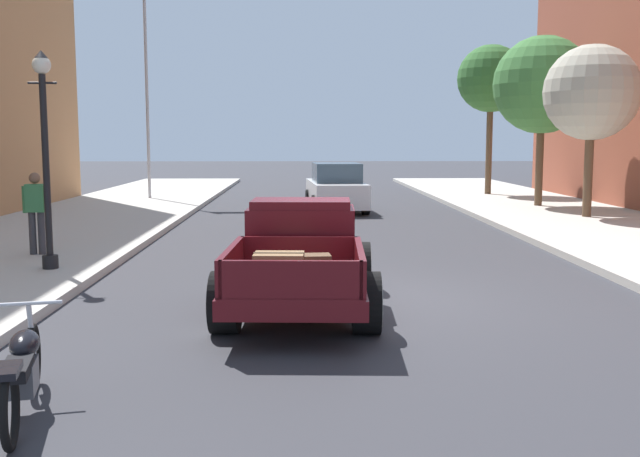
# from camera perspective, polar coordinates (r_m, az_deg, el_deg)

# --- Properties ---
(ground_plane) EXTENTS (140.00, 140.00, 0.00)m
(ground_plane) POSITION_cam_1_polar(r_m,az_deg,el_deg) (11.43, 3.24, -5.51)
(ground_plane) COLOR #333338
(hotrod_truck_maroon) EXTENTS (2.33, 5.00, 1.58)m
(hotrod_truck_maroon) POSITION_cam_1_polar(r_m,az_deg,el_deg) (10.87, -1.49, -2.10)
(hotrod_truck_maroon) COLOR #510F14
(hotrod_truck_maroon) RESTS_ON ground
(motorcycle_parked) EXTENTS (0.72, 2.08, 0.93)m
(motorcycle_parked) POSITION_cam_1_polar(r_m,az_deg,el_deg) (7.13, -22.15, -10.09)
(motorcycle_parked) COLOR black
(motorcycle_parked) RESTS_ON ground
(car_background_white) EXTENTS (2.09, 4.41, 1.65)m
(car_background_white) POSITION_cam_1_polar(r_m,az_deg,el_deg) (25.11, 1.26, 3.10)
(car_background_white) COLOR silver
(car_background_white) RESTS_ON ground
(pedestrian_sidewalk_left) EXTENTS (0.53, 0.22, 1.65)m
(pedestrian_sidewalk_left) POSITION_cam_1_polar(r_m,az_deg,el_deg) (15.77, -21.22, 1.48)
(pedestrian_sidewalk_left) COLOR #333338
(pedestrian_sidewalk_left) RESTS_ON sidewalk_left
(street_lamp_near) EXTENTS (0.50, 0.32, 3.85)m
(street_lamp_near) POSITION_cam_1_polar(r_m,az_deg,el_deg) (13.89, -20.60, 6.20)
(street_lamp_near) COLOR black
(street_lamp_near) RESTS_ON sidewalk_left
(flagpole) EXTENTS (1.74, 0.16, 9.16)m
(flagpole) POSITION_cam_1_polar(r_m,az_deg,el_deg) (29.82, -12.95, 13.18)
(flagpole) COLOR #B2B2B7
(flagpole) RESTS_ON sidewalk_left
(street_tree_second) EXTENTS (2.81, 2.81, 5.08)m
(street_tree_second) POSITION_cam_1_polar(r_m,az_deg,el_deg) (23.34, 20.38, 9.84)
(street_tree_second) COLOR brown
(street_tree_second) RESTS_ON sidewalk_right
(street_tree_third) EXTENTS (3.35, 3.35, 5.83)m
(street_tree_third) POSITION_cam_1_polar(r_m,az_deg,el_deg) (26.75, 16.90, 10.61)
(street_tree_third) COLOR brown
(street_tree_third) RESTS_ON sidewalk_right
(street_tree_farthest) EXTENTS (2.79, 2.79, 6.21)m
(street_tree_farthest) POSITION_cam_1_polar(r_m,az_deg,el_deg) (31.91, 13.15, 11.23)
(street_tree_farthest) COLOR brown
(street_tree_farthest) RESTS_ON sidewalk_right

